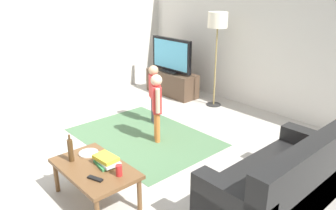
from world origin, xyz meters
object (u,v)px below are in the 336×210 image
object	(u,v)px
soda_can	(119,170)
tv	(171,56)
bottle	(71,150)
coffee_table	(95,171)
couch	(284,185)
book_stack	(107,160)
floor_lamp	(218,25)
child_center	(157,102)
tv_remote	(95,179)
child_near_tv	(154,89)
plate	(89,153)
tv_stand	(172,83)

from	to	relation	value
soda_can	tv	bearing A→B (deg)	129.62
soda_can	bottle	bearing A→B (deg)	-159.86
soda_can	coffee_table	bearing A→B (deg)	-162.65
couch	book_stack	size ratio (longest dim) A/B	5.87
couch	floor_lamp	size ratio (longest dim) A/B	1.01
couch	child_center	world-z (taller)	child_center
tv_remote	child_near_tv	bearing A→B (deg)	106.61
bottle	couch	bearing A→B (deg)	40.83
child_near_tv	soda_can	world-z (taller)	child_near_tv
bottle	plate	bearing A→B (deg)	95.12
child_center	plate	world-z (taller)	child_center
couch	book_stack	world-z (taller)	couch
coffee_table	tv_remote	size ratio (longest dim) A/B	5.88
tv	plate	distance (m)	3.58
tv	child_near_tv	size ratio (longest dim) A/B	1.09
floor_lamp	book_stack	bearing A→B (deg)	-69.60
tv_stand	couch	bearing A→B (deg)	-25.92
tv	floor_lamp	world-z (taller)	floor_lamp
floor_lamp	coffee_table	size ratio (longest dim) A/B	1.78
book_stack	plate	xyz separation A→B (m)	(-0.35, -0.03, -0.04)
child_center	child_near_tv	bearing A→B (deg)	143.77
plate	child_near_tv	bearing A→B (deg)	118.30
tv_stand	couch	xyz separation A→B (m)	(3.63, -1.76, 0.05)
coffee_table	tv_remote	distance (m)	0.26
child_center	bottle	size ratio (longest dim) A/B	3.30
plate	tv	bearing A→B (deg)	121.91
child_near_tv	coffee_table	distance (m)	2.26
child_center	coffee_table	xyz separation A→B (m)	(0.68, -1.45, -0.25)
child_center	bottle	world-z (taller)	child_center
coffee_table	book_stack	xyz separation A→B (m)	(0.05, 0.13, 0.10)
bottle	tv_remote	size ratio (longest dim) A/B	1.85
plate	book_stack	bearing A→B (deg)	4.14
tv_stand	soda_can	xyz separation A→B (m)	(2.50, -3.04, 0.24)
tv_remote	tv_stand	bearing A→B (deg)	106.46
couch	plate	distance (m)	2.17
tv_remote	coffee_table	bearing A→B (deg)	131.49
soda_can	plate	bearing A→B (deg)	180.00
child_near_tv	child_center	bearing A→B (deg)	-36.23
floor_lamp	tv	bearing A→B (deg)	-170.66
soda_can	plate	size ratio (longest dim) A/B	0.55
child_center	tv_remote	world-z (taller)	child_center
coffee_table	tv_remote	xyz separation A→B (m)	(0.22, -0.12, 0.06)
tv	child_center	bearing A→B (deg)	-48.07
floor_lamp	soda_can	bearing A→B (deg)	-65.58
tv	child_center	xyz separation A→B (m)	(1.50, -1.67, -0.22)
child_near_tv	coffee_table	size ratio (longest dim) A/B	1.00
book_stack	bottle	size ratio (longest dim) A/B	0.97
child_near_tv	plate	bearing A→B (deg)	-61.70
tv_remote	soda_can	size ratio (longest dim) A/B	1.42
couch	child_center	xyz separation A→B (m)	(-2.13, 0.08, 0.34)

